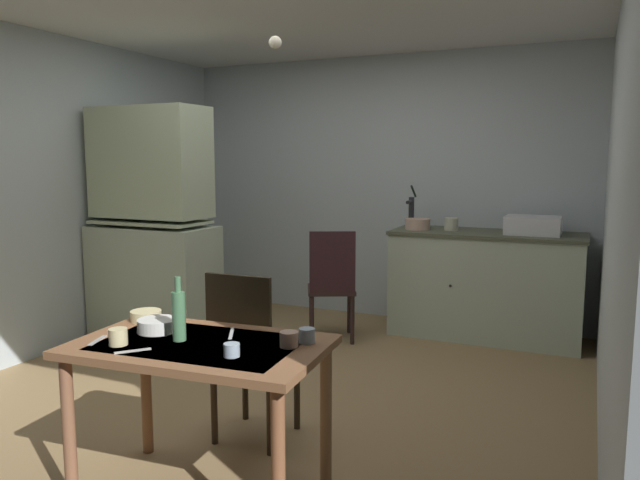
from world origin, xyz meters
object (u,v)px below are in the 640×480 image
at_px(mixing_bowl_counter, 418,224).
at_px(serving_bowl_wide, 157,325).
at_px(dining_table, 200,365).
at_px(chair_far_side, 249,354).
at_px(hand_pump, 411,209).
at_px(glass_bottle, 179,314).
at_px(hutch_cabinet, 153,234).
at_px(sink_basin, 533,225).
at_px(mug_dark, 307,336).
at_px(chair_by_counter, 332,284).

bearing_deg(mixing_bowl_counter, serving_bowl_wide, -98.37).
xyz_separation_m(dining_table, chair_far_side, (-0.09, 0.56, -0.13)).
relative_size(hand_pump, mixing_bowl_counter, 1.76).
distance_m(hand_pump, chair_far_side, 2.68).
xyz_separation_m(chair_far_side, glass_bottle, (-0.02, -0.57, 0.36)).
bearing_deg(hutch_cabinet, mixing_bowl_counter, 31.78).
bearing_deg(hutch_cabinet, sink_basin, 23.34).
height_order(sink_basin, mug_dark, sink_basin).
distance_m(hutch_cabinet, chair_far_side, 2.19).
bearing_deg(chair_by_counter, hutch_cabinet, -156.90).
bearing_deg(serving_bowl_wide, hand_pump, 83.50).
distance_m(mixing_bowl_counter, chair_far_side, 2.57).
height_order(mug_dark, glass_bottle, glass_bottle).
distance_m(chair_by_counter, glass_bottle, 2.51).
bearing_deg(hand_pump, serving_bowl_wide, -96.50).
relative_size(sink_basin, hand_pump, 1.13).
xyz_separation_m(mixing_bowl_counter, glass_bottle, (-0.26, -3.08, -0.12)).
relative_size(sink_basin, chair_by_counter, 0.46).
bearing_deg(chair_far_side, hand_pump, 86.65).
bearing_deg(sink_basin, mug_dark, -103.26).
height_order(mixing_bowl_counter, glass_bottle, glass_bottle).
relative_size(mug_dark, glass_bottle, 0.25).
xyz_separation_m(hutch_cabinet, glass_bottle, (1.70, -1.87, -0.07)).
height_order(hand_pump, mug_dark, hand_pump).
bearing_deg(dining_table, mug_dark, 24.45).
distance_m(sink_basin, dining_table, 3.34).
xyz_separation_m(chair_by_counter, mug_dark, (0.85, -2.26, 0.27)).
relative_size(hutch_cabinet, mixing_bowl_counter, 8.91).
height_order(mixing_bowl_counter, chair_by_counter, mixing_bowl_counter).
relative_size(sink_basin, mug_dark, 6.06).
height_order(sink_basin, chair_by_counter, sink_basin).
bearing_deg(mug_dark, serving_bowl_wide, -169.58).
height_order(hutch_cabinet, mixing_bowl_counter, hutch_cabinet).
bearing_deg(chair_by_counter, glass_bottle, -82.86).
bearing_deg(mixing_bowl_counter, chair_by_counter, -132.47).
distance_m(chair_by_counter, serving_bowl_wide, 2.41).
xyz_separation_m(hand_pump, serving_bowl_wide, (-0.35, -3.11, -0.33)).
height_order(dining_table, serving_bowl_wide, serving_bowl_wide).
xyz_separation_m(chair_far_side, chair_by_counter, (-0.33, 1.89, 0.00)).
xyz_separation_m(sink_basin, chair_by_counter, (-1.54, -0.67, -0.50)).
bearing_deg(chair_far_side, serving_bowl_wide, -111.96).
relative_size(hutch_cabinet, dining_table, 1.68).
distance_m(sink_basin, chair_by_counter, 1.75).
distance_m(mixing_bowl_counter, dining_table, 3.10).
xyz_separation_m(sink_basin, chair_far_side, (-1.21, -2.56, -0.51)).
bearing_deg(hand_pump, glass_bottle, -93.07).
xyz_separation_m(hand_pump, mug_dark, (0.37, -2.97, -0.33)).
distance_m(hutch_cabinet, glass_bottle, 2.53).
bearing_deg(chair_by_counter, chair_far_side, -80.20).
height_order(serving_bowl_wide, mug_dark, mug_dark).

